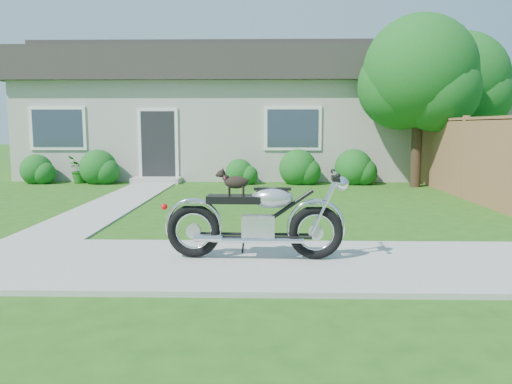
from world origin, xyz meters
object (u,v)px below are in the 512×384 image
motorcycle_with_dog (258,219)px  fence (464,158)px  potted_plant_left (80,170)px  potted_plant_right (240,172)px  tree_far (464,85)px  house (218,112)px  tree_near (425,77)px

motorcycle_with_dog → fence: bearing=52.2°
potted_plant_left → fence: bearing=-15.6°
potted_plant_right → potted_plant_left: bearing=180.0°
tree_far → potted_plant_left: 11.97m
house → potted_plant_left: bearing=-137.2°
tree_near → potted_plant_right: bearing=171.3°
potted_plant_right → fence: bearing=-27.7°
tree_near → motorcycle_with_dog: (-4.28, -7.67, -2.43)m
house → tree_near: 7.32m
potted_plant_right → motorcycle_with_dog: motorcycle_with_dog is taller
potted_plant_right → tree_near: bearing=-8.7°
tree_near → motorcycle_with_dog: size_ratio=2.08×
potted_plant_right → motorcycle_with_dog: bearing=-85.3°
potted_plant_left → potted_plant_right: potted_plant_left is taller
tree_near → fence: bearing=-79.9°
tree_near → house: bearing=144.7°
house → potted_plant_left: house is taller
house → fence: size_ratio=1.90×
potted_plant_right → motorcycle_with_dog: size_ratio=0.32×
motorcycle_with_dog → tree_near: bearing=62.6°
tree_near → tree_far: size_ratio=1.01×
house → tree_near: size_ratio=2.73×
potted_plant_left → tree_far: bearing=7.7°
house → potted_plant_right: 4.01m
house → tree_far: 8.13m
fence → potted_plant_left: 10.42m
motorcycle_with_dog → tree_far: bearing=59.8°
fence → potted_plant_left: (-10.02, 2.80, -0.54)m
house → potted_plant_right: size_ratio=17.85×
fence → potted_plant_left: bearing=164.4°
tree_near → potted_plant_right: size_ratio=6.55×
potted_plant_left → motorcycle_with_dog: size_ratio=0.36×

